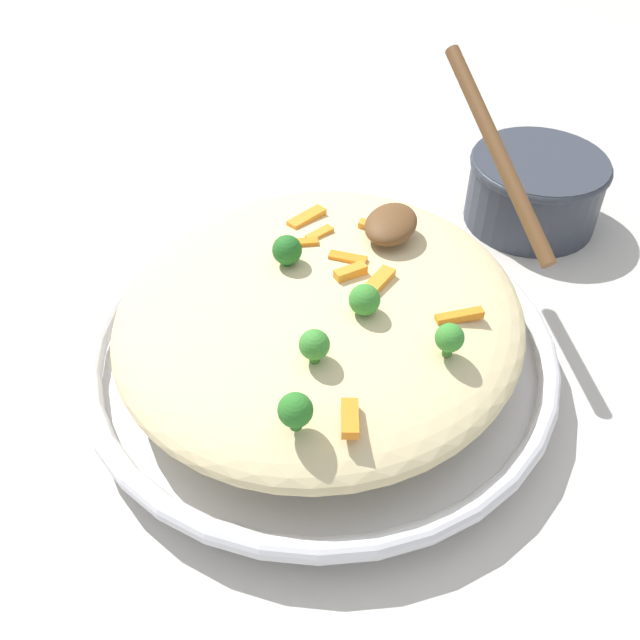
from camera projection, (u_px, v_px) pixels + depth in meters
name	position (u px, v px, depth m)	size (l,w,h in m)	color
ground_plane	(320.00, 371.00, 0.60)	(2.40, 2.40, 0.00)	beige
serving_bowl	(320.00, 354.00, 0.59)	(0.38, 0.38, 0.04)	silver
pasta_mound	(320.00, 313.00, 0.55)	(0.33, 0.31, 0.06)	beige
carrot_piece_0	(350.00, 418.00, 0.44)	(0.03, 0.01, 0.01)	orange
carrot_piece_1	(379.00, 228.00, 0.59)	(0.03, 0.01, 0.01)	orange
carrot_piece_2	(459.00, 316.00, 0.51)	(0.04, 0.01, 0.01)	orange
carrot_piece_3	(307.00, 219.00, 0.60)	(0.04, 0.01, 0.01)	orange
carrot_piece_4	(296.00, 244.00, 0.57)	(0.03, 0.01, 0.01)	orange
carrot_piece_5	(350.00, 272.00, 0.54)	(0.03, 0.01, 0.01)	orange
carrot_piece_6	(348.00, 259.00, 0.55)	(0.03, 0.01, 0.01)	orange
carrot_piece_7	(380.00, 281.00, 0.53)	(0.03, 0.01, 0.01)	orange
carrot_piece_8	(319.00, 235.00, 0.58)	(0.02, 0.01, 0.01)	orange
broccoli_floret_0	(287.00, 250.00, 0.54)	(0.02, 0.02, 0.03)	#205B1C
broccoli_floret_1	(449.00, 338.00, 0.48)	(0.02, 0.02, 0.03)	#377928
broccoli_floret_2	(314.00, 345.00, 0.47)	(0.02, 0.02, 0.03)	#377928
broccoli_floret_3	(295.00, 411.00, 0.43)	(0.02, 0.02, 0.03)	#296820
broccoli_floret_4	(365.00, 300.00, 0.50)	(0.02, 0.02, 0.03)	#377928
serving_spoon	(435.00, 194.00, 0.57)	(0.16, 0.15, 0.11)	brown
companion_bowl	(535.00, 187.00, 0.73)	(0.14, 0.14, 0.07)	#333842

